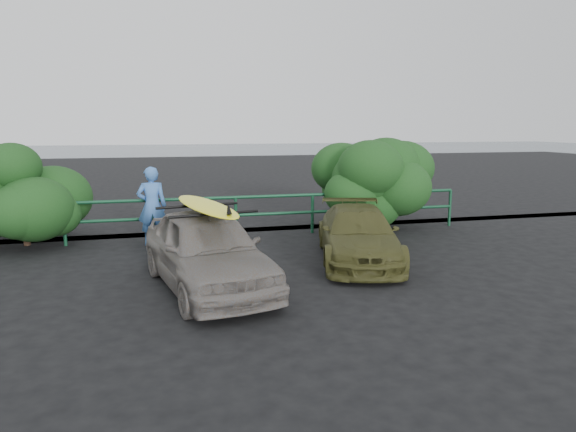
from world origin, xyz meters
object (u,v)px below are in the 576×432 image
guardrail (195,218)px  sedan (207,250)px  olive_vehicle (358,235)px  man (152,206)px  surfboard (206,206)px

guardrail → sedan: bearing=-91.2°
olive_vehicle → guardrail: bearing=152.0°
man → surfboard: (0.93, -3.57, 0.51)m
surfboard → olive_vehicle: bearing=7.2°
guardrail → surfboard: surfboard is taller
olive_vehicle → surfboard: surfboard is taller
olive_vehicle → sedan: bearing=-146.3°
olive_vehicle → surfboard: size_ratio=1.31×
olive_vehicle → man: size_ratio=2.05×
man → sedan: bearing=105.8°
guardrail → olive_vehicle: bearing=-43.1°
guardrail → man: man is taller
sedan → man: size_ratio=2.14×
sedan → surfboard: bearing=-11.4°
guardrail → man: (-1.01, -0.40, 0.40)m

